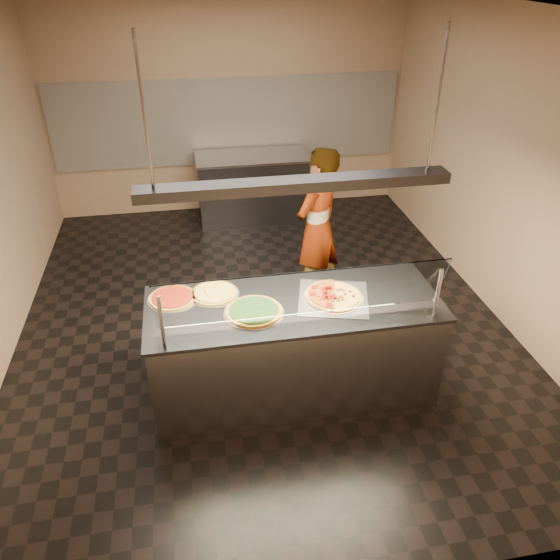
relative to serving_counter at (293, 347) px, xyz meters
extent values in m
cube|color=black|center=(-0.11, 1.16, -0.48)|extent=(5.00, 6.00, 0.02)
cube|color=silver|center=(-0.11, 1.16, 2.54)|extent=(5.00, 6.00, 0.02)
cube|color=#9E8366|center=(-0.11, 4.17, 1.03)|extent=(5.00, 0.02, 3.00)
cube|color=#9E8366|center=(-0.11, -1.85, 1.03)|extent=(5.00, 0.02, 3.00)
cube|color=#9E8366|center=(2.40, 1.16, 1.03)|extent=(0.02, 6.00, 3.00)
cube|color=silver|center=(-0.11, 4.14, 0.83)|extent=(4.90, 0.02, 1.20)
cube|color=#B7B7BC|center=(0.00, 0.00, -0.02)|extent=(2.37, 0.90, 0.90)
cube|color=#343438|center=(0.00, 0.00, 0.45)|extent=(2.41, 0.94, 0.03)
cylinder|color=#B7B7BC|center=(-1.04, -0.40, 0.68)|extent=(0.03, 0.03, 0.44)
cylinder|color=#B7B7BC|center=(1.04, -0.40, 0.68)|extent=(0.03, 0.03, 0.44)
cube|color=white|center=(0.00, -0.34, 0.76)|extent=(2.17, 0.18, 0.47)
cube|color=silver|center=(0.33, 0.00, 0.47)|extent=(0.69, 0.69, 0.01)
cylinder|color=silver|center=(0.33, 0.00, 0.47)|extent=(0.50, 0.50, 0.01)
cylinder|color=#5F0C04|center=(0.32, 0.09, 0.52)|extent=(0.06, 0.06, 0.01)
cylinder|color=#5F0C04|center=(0.31, 0.06, 0.52)|extent=(0.06, 0.06, 0.01)
cylinder|color=#5F0C04|center=(0.27, 0.08, 0.52)|extent=(0.06, 0.06, 0.01)
cylinder|color=#5F0C04|center=(0.20, 0.12, 0.52)|extent=(0.06, 0.06, 0.01)
cylinder|color=#5F0C04|center=(0.27, 0.02, 0.52)|extent=(0.06, 0.06, 0.01)
cylinder|color=#5F0C04|center=(0.16, 0.02, 0.52)|extent=(0.06, 0.06, 0.01)
cylinder|color=#5F0C04|center=(0.26, -0.01, 0.52)|extent=(0.06, 0.06, 0.01)
cylinder|color=#5F0C04|center=(0.24, -0.06, 0.52)|extent=(0.06, 0.06, 0.01)
cylinder|color=#5F0C04|center=(0.27, -0.06, 0.52)|extent=(0.06, 0.06, 0.01)
cylinder|color=#5F0C04|center=(0.25, -0.16, 0.52)|extent=(0.06, 0.06, 0.01)
cylinder|color=#5F0C04|center=(0.32, -0.05, 0.52)|extent=(0.06, 0.06, 0.01)
cube|color=#19590F|center=(0.28, 0.16, 0.52)|extent=(0.02, 0.02, 0.01)
cube|color=#19590F|center=(0.24, 0.14, 0.52)|extent=(0.02, 0.02, 0.01)
cube|color=#19590F|center=(0.30, 0.03, 0.52)|extent=(0.01, 0.02, 0.01)
cube|color=#19590F|center=(0.29, 0.01, 0.52)|extent=(0.02, 0.02, 0.01)
cube|color=#19590F|center=(0.19, -0.03, 0.52)|extent=(0.02, 0.02, 0.01)
cube|color=#19590F|center=(0.20, -0.07, 0.52)|extent=(0.01, 0.02, 0.01)
cube|color=#19590F|center=(0.25, -0.11, 0.52)|extent=(0.02, 0.02, 0.01)
cube|color=#19590F|center=(0.29, -0.11, 0.52)|extent=(0.02, 0.01, 0.01)
sphere|color=#513014|center=(0.35, -0.09, 0.50)|extent=(0.03, 0.03, 0.03)
sphere|color=#513014|center=(0.36, -0.06, 0.50)|extent=(0.03, 0.03, 0.03)
sphere|color=#513014|center=(0.38, -0.08, 0.50)|extent=(0.03, 0.03, 0.03)
sphere|color=#513014|center=(0.39, -0.06, 0.50)|extent=(0.03, 0.03, 0.03)
sphere|color=#513014|center=(0.38, -0.04, 0.50)|extent=(0.03, 0.03, 0.03)
sphere|color=#513014|center=(0.49, -0.05, 0.50)|extent=(0.03, 0.03, 0.03)
sphere|color=#513014|center=(0.43, -0.01, 0.50)|extent=(0.03, 0.03, 0.03)
sphere|color=#513014|center=(0.48, 0.02, 0.50)|extent=(0.03, 0.03, 0.03)
sphere|color=#513014|center=(0.43, 0.05, 0.50)|extent=(0.03, 0.03, 0.03)
sphere|color=#513014|center=(0.41, 0.07, 0.50)|extent=(0.03, 0.03, 0.03)
sphere|color=#513014|center=(0.38, 0.06, 0.50)|extent=(0.03, 0.03, 0.03)
cylinder|color=silver|center=(-0.34, -0.09, 0.47)|extent=(0.48, 0.48, 0.01)
cylinder|color=olive|center=(-0.34, -0.09, 0.48)|extent=(0.45, 0.45, 0.02)
cylinder|color=black|center=(-0.34, -0.09, 0.49)|extent=(0.39, 0.39, 0.01)
cylinder|color=silver|center=(-0.63, 0.24, 0.47)|extent=(0.41, 0.41, 0.01)
cylinder|color=olive|center=(-0.63, 0.24, 0.48)|extent=(0.38, 0.38, 0.02)
cylinder|color=gold|center=(-0.63, 0.24, 0.49)|extent=(0.33, 0.33, 0.01)
cylinder|color=silver|center=(-0.98, 0.23, 0.47)|extent=(0.41, 0.41, 0.01)
cylinder|color=olive|center=(-0.98, 0.23, 0.48)|extent=(0.38, 0.38, 0.02)
cylinder|color=#690F06|center=(-0.98, 0.23, 0.49)|extent=(0.33, 0.33, 0.01)
cube|color=#B7B7BC|center=(-0.60, 0.15, 0.49)|extent=(0.13, 0.12, 0.00)
cylinder|color=tan|center=(-0.69, 0.25, 0.49)|extent=(0.03, 0.14, 0.02)
cube|color=#343438|center=(0.16, 3.71, -0.02)|extent=(1.55, 0.70, 0.90)
cube|color=#B7B7BC|center=(0.16, 3.71, 0.45)|extent=(1.59, 0.74, 0.03)
imported|color=#333037|center=(0.54, 1.42, 0.41)|extent=(0.75, 0.73, 1.75)
cube|color=#343438|center=(0.00, 0.00, 1.48)|extent=(2.30, 0.18, 0.08)
cylinder|color=#B7B7BC|center=(-1.00, 0.00, 2.03)|extent=(0.02, 0.02, 1.01)
cylinder|color=#B7B7BC|center=(1.00, 0.00, 2.03)|extent=(0.02, 0.02, 1.01)
camera|label=1|loc=(-0.77, -3.63, 2.94)|focal=35.00mm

